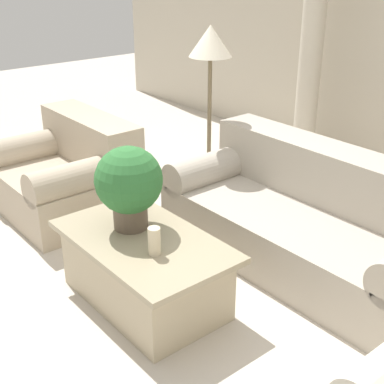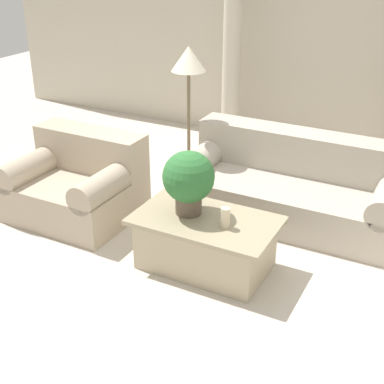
% 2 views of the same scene
% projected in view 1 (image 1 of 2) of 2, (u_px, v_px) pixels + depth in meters
% --- Properties ---
extents(ground_plane, '(16.00, 16.00, 0.00)m').
position_uv_depth(ground_plane, '(183.00, 285.00, 3.75)').
color(ground_plane, beige).
extents(sofa_long, '(2.19, 0.98, 0.82)m').
position_uv_depth(sofa_long, '(311.00, 219.00, 3.94)').
color(sofa_long, '#ADA393').
rests_on(sofa_long, ground_plane).
extents(loveseat, '(1.21, 0.98, 0.82)m').
position_uv_depth(loveseat, '(68.00, 173.00, 4.74)').
color(loveseat, tan).
rests_on(loveseat, ground_plane).
extents(coffee_table, '(1.21, 0.72, 0.47)m').
position_uv_depth(coffee_table, '(144.00, 269.00, 3.49)').
color(coffee_table, tan).
rests_on(coffee_table, ground_plane).
extents(potted_plant, '(0.44, 0.44, 0.56)m').
position_uv_depth(potted_plant, '(129.00, 183.00, 3.40)').
color(potted_plant, brown).
rests_on(potted_plant, coffee_table).
extents(pillar_candle, '(0.08, 0.08, 0.18)m').
position_uv_depth(pillar_candle, '(154.00, 241.00, 3.18)').
color(pillar_candle, beige).
rests_on(pillar_candle, coffee_table).
extents(floor_lamp, '(0.36, 0.36, 1.60)m').
position_uv_depth(floor_lamp, '(210.00, 56.00, 4.40)').
color(floor_lamp, brown).
rests_on(floor_lamp, ground_plane).
extents(column_left, '(0.33, 0.33, 2.36)m').
position_uv_depth(column_left, '(311.00, 50.00, 5.52)').
color(column_left, beige).
rests_on(column_left, ground_plane).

